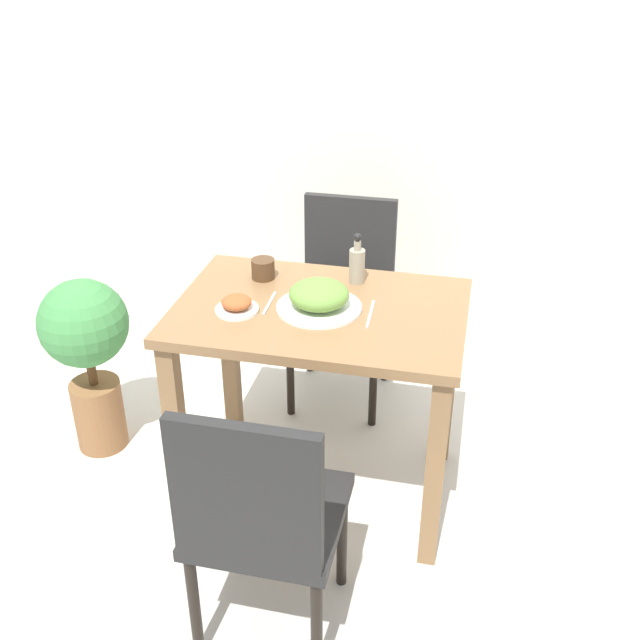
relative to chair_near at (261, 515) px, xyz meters
name	(u,v)px	position (x,y,z in m)	size (l,w,h in m)	color
ground_plane	(320,484)	(0.01, 0.71, -0.50)	(16.00, 16.00, 0.00)	beige
wall_back	(382,76)	(0.01, 1.95, 0.80)	(8.00, 0.05, 2.60)	beige
dining_table	(320,343)	(0.01, 0.71, 0.14)	(0.98, 0.67, 0.78)	olive
chair_near	(261,515)	(0.00, 0.00, 0.00)	(0.42, 0.42, 0.89)	black
chair_far	(344,290)	(-0.04, 1.40, 0.00)	(0.42, 0.42, 0.89)	black
food_plate	(319,297)	(0.01, 0.69, 0.32)	(0.29, 0.29, 0.10)	white
side_plate	(237,305)	(-0.26, 0.62, 0.30)	(0.15, 0.15, 0.06)	white
drink_cup	(263,269)	(-0.25, 0.88, 0.32)	(0.08, 0.08, 0.07)	#4C331E
sauce_bottle	(357,264)	(0.09, 0.93, 0.35)	(0.06, 0.06, 0.19)	gray
fork_utensil	(269,303)	(-0.17, 0.69, 0.28)	(0.01, 0.16, 0.00)	silver
spoon_utensil	(370,314)	(0.18, 0.69, 0.28)	(0.02, 0.19, 0.00)	silver
potted_plant_left	(87,345)	(-0.93, 0.76, -0.02)	(0.34, 0.34, 0.74)	brown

